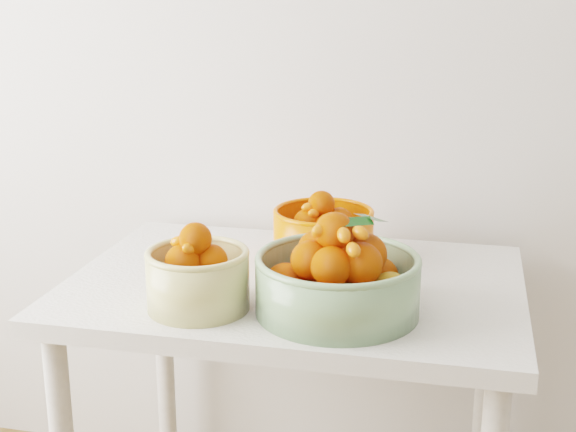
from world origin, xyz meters
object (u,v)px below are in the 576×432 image
Objects in this scene: bowl_orange at (323,234)px; bowl_cream at (197,276)px; table at (295,319)px; bowl_green at (338,278)px.

bowl_cream is at bearing -119.77° from bowl_orange.
bowl_cream is (-0.16, -0.20, 0.16)m from table.
bowl_cream is at bearing -172.20° from bowl_green.
bowl_cream is 0.69× the size of bowl_green.
table is 2.48× the size of bowl_green.
bowl_orange is at bearing 60.23° from bowl_cream.
table is 0.31m from bowl_cream.
bowl_cream reaches higher than bowl_orange.
bowl_cream reaches higher than table.
bowl_orange is at bearing 105.79° from bowl_green.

